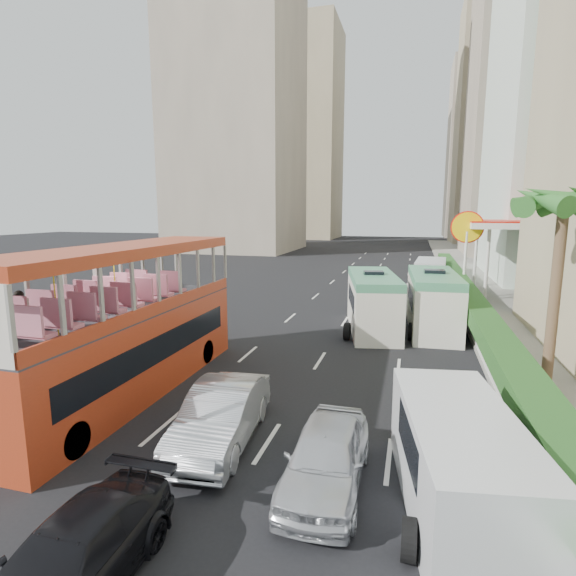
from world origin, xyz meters
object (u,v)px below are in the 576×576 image
(car_silver_lane_b, at_px, (326,486))
(minibus_far, at_px, (433,302))
(car_silver_lane_a, at_px, (222,442))
(double_decker_bus, at_px, (127,321))
(panel_van_far, at_px, (430,274))
(palm_tree, at_px, (555,295))
(van_asset, at_px, (373,305))
(panel_van_near, at_px, (459,463))
(minibus_near, at_px, (373,302))
(shell_station, at_px, (511,259))

(car_silver_lane_b, height_order, minibus_far, minibus_far)
(car_silver_lane_a, distance_m, minibus_far, 15.00)
(double_decker_bus, height_order, panel_van_far, double_decker_bus)
(double_decker_bus, bearing_deg, palm_tree, 16.16)
(car_silver_lane_b, xyz_separation_m, minibus_far, (2.77, 14.90, 1.51))
(palm_tree, bearing_deg, minibus_far, 115.45)
(car_silver_lane_a, bearing_deg, double_decker_bus, 147.49)
(car_silver_lane_b, relative_size, van_asset, 0.97)
(panel_van_far, height_order, palm_tree, palm_tree)
(double_decker_bus, xyz_separation_m, panel_van_near, (10.27, -3.51, -1.48))
(minibus_near, distance_m, panel_van_far, 15.08)
(double_decker_bus, bearing_deg, car_silver_lane_b, -24.80)
(minibus_far, bearing_deg, double_decker_bus, -135.22)
(double_decker_bus, bearing_deg, car_silver_lane_a, -27.39)
(minibus_far, height_order, palm_tree, palm_tree)
(van_asset, distance_m, panel_van_far, 9.31)
(minibus_far, xyz_separation_m, panel_van_near, (0.01, -14.95, -0.45))
(car_silver_lane_b, xyz_separation_m, shell_station, (8.52, 26.46, 2.75))
(double_decker_bus, bearing_deg, panel_van_near, -18.85)
(double_decker_bus, distance_m, minibus_near, 12.89)
(minibus_far, relative_size, panel_van_near, 1.29)
(palm_tree, bearing_deg, panel_van_near, -115.22)
(car_silver_lane_b, height_order, minibus_near, minibus_near)
(palm_tree, bearing_deg, car_silver_lane_b, -130.27)
(panel_van_near, relative_size, palm_tree, 0.82)
(car_silver_lane_b, distance_m, minibus_near, 14.15)
(double_decker_bus, distance_m, minibus_far, 15.40)
(car_silver_lane_b, height_order, panel_van_far, panel_van_far)
(van_asset, height_order, shell_station, shell_station)
(minibus_near, xyz_separation_m, panel_van_far, (3.34, 14.70, -0.34))
(double_decker_bus, distance_m, palm_tree, 14.39)
(car_silver_lane_b, xyz_separation_m, panel_van_near, (2.78, -0.05, 1.05))
(car_silver_lane_a, distance_m, panel_van_far, 28.30)
(shell_station, bearing_deg, panel_van_near, -102.21)
(double_decker_bus, xyz_separation_m, minibus_near, (7.24, 10.62, -1.06))
(double_decker_bus, height_order, panel_van_near, double_decker_bus)
(double_decker_bus, height_order, minibus_far, double_decker_bus)
(panel_van_far, bearing_deg, shell_station, -19.20)
(panel_van_far, bearing_deg, van_asset, -110.69)
(van_asset, relative_size, panel_van_far, 0.77)
(van_asset, xyz_separation_m, panel_van_far, (3.86, 8.40, 1.13))
(double_decker_bus, height_order, car_silver_lane_a, double_decker_bus)
(car_silver_lane_b, xyz_separation_m, van_asset, (-0.76, 20.38, 0.00))
(minibus_near, xyz_separation_m, panel_van_near, (3.03, -14.12, -0.42))
(car_silver_lane_a, xyz_separation_m, palm_tree, (9.41, 6.28, 3.38))
(minibus_far, distance_m, palm_tree, 8.45)
(car_silver_lane_a, distance_m, palm_tree, 11.80)
(car_silver_lane_a, xyz_separation_m, minibus_far, (5.86, 13.72, 1.51))
(car_silver_lane_b, xyz_separation_m, minibus_near, (-0.24, 14.07, 1.47))
(car_silver_lane_a, height_order, van_asset, car_silver_lane_a)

